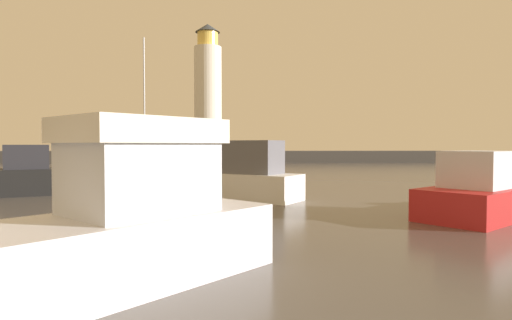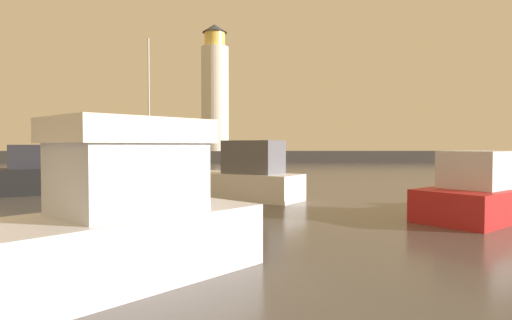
{
  "view_description": "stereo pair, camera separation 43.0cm",
  "coord_description": "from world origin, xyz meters",
  "px_view_note": "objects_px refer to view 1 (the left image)",
  "views": [
    {
      "loc": [
        -0.65,
        -1.51,
        2.63
      ],
      "look_at": [
        0.03,
        17.52,
        1.97
      ],
      "focal_mm": 30.32,
      "sensor_mm": 36.0,
      "label": 1
    },
    {
      "loc": [
        -0.22,
        -1.52,
        2.63
      ],
      "look_at": [
        0.03,
        17.52,
        1.97
      ],
      "focal_mm": 30.32,
      "sensor_mm": 36.0,
      "label": 2
    }
  ],
  "objects_px": {
    "motorboat_1": "(219,179)",
    "sailboat_moored": "(143,174)",
    "motorboat_2": "(64,238)",
    "motorboat_3": "(503,192)",
    "lighthouse": "(208,91)"
  },
  "relations": [
    {
      "from": "motorboat_1",
      "to": "sailboat_moored",
      "type": "xyz_separation_m",
      "value": [
        -6.09,
        9.9,
        -0.39
      ]
    },
    {
      "from": "motorboat_2",
      "to": "motorboat_3",
      "type": "distance_m",
      "value": 16.08
    },
    {
      "from": "motorboat_1",
      "to": "motorboat_2",
      "type": "distance_m",
      "value": 14.6
    },
    {
      "from": "motorboat_3",
      "to": "sailboat_moored",
      "type": "xyz_separation_m",
      "value": [
        -17.42,
        15.29,
        -0.24
      ]
    },
    {
      "from": "lighthouse",
      "to": "motorboat_1",
      "type": "height_order",
      "value": "lighthouse"
    },
    {
      "from": "lighthouse",
      "to": "motorboat_1",
      "type": "xyz_separation_m",
      "value": [
        3.84,
        -43.65,
        -9.83
      ]
    },
    {
      "from": "lighthouse",
      "to": "motorboat_3",
      "type": "bearing_deg",
      "value": -72.8
    },
    {
      "from": "motorboat_1",
      "to": "sailboat_moored",
      "type": "relative_size",
      "value": 0.78
    },
    {
      "from": "motorboat_1",
      "to": "motorboat_2",
      "type": "xyz_separation_m",
      "value": [
        -1.93,
        -14.47,
        0.11
      ]
    },
    {
      "from": "sailboat_moored",
      "to": "motorboat_1",
      "type": "bearing_deg",
      "value": -58.42
    },
    {
      "from": "motorboat_2",
      "to": "sailboat_moored",
      "type": "relative_size",
      "value": 0.71
    },
    {
      "from": "motorboat_1",
      "to": "motorboat_2",
      "type": "relative_size",
      "value": 1.11
    },
    {
      "from": "lighthouse",
      "to": "motorboat_2",
      "type": "xyz_separation_m",
      "value": [
        1.9,
        -58.12,
        -9.71
      ]
    },
    {
      "from": "motorboat_2",
      "to": "motorboat_3",
      "type": "height_order",
      "value": "motorboat_2"
    },
    {
      "from": "motorboat_1",
      "to": "motorboat_3",
      "type": "xyz_separation_m",
      "value": [
        11.34,
        -5.38,
        -0.15
      ]
    }
  ]
}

